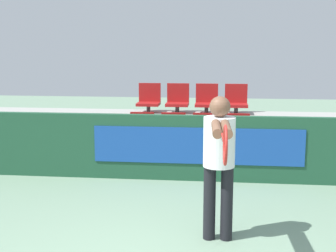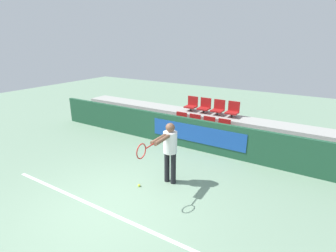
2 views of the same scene
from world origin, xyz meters
The scene contains 15 objects.
ground_plane centered at (0.00, 0.00, 0.00)m, with size 30.00×30.00×0.00m, color gray.
court_baseline centered at (0.00, -0.13, 0.00)m, with size 6.06×0.08×0.01m.
barrier_wall centered at (0.00, 3.76, 0.51)m, with size 11.65×0.14×1.01m.
bleacher_tier_front centered at (0.00, 4.27, 0.21)m, with size 11.25×0.86×0.42m.
bleacher_tier_middle centered at (0.00, 5.14, 0.42)m, with size 11.25×0.86×0.84m.
stadium_chair_0 centered at (-0.79, 4.39, 0.65)m, with size 0.41×0.39×0.52m.
stadium_chair_1 centered at (-0.26, 4.39, 0.65)m, with size 0.41×0.39×0.52m.
stadium_chair_2 centered at (0.26, 4.39, 0.65)m, with size 0.41×0.39×0.52m.
stadium_chair_3 centered at (0.79, 4.39, 0.65)m, with size 0.41×0.39×0.52m.
stadium_chair_4 centered at (-0.79, 5.25, 1.07)m, with size 0.41×0.39×0.52m.
stadium_chair_5 centered at (-0.26, 5.25, 1.07)m, with size 0.41×0.39×0.52m.
stadium_chair_6 centered at (0.26, 5.25, 1.07)m, with size 0.41×0.39×0.52m.
stadium_chair_7 centered at (0.79, 5.25, 1.07)m, with size 0.41×0.39×0.52m.
tennis_player centered at (0.51, 1.51, 0.96)m, with size 0.33×1.50×1.55m.
tennis_ball centered at (-0.02, 1.00, 0.03)m, with size 0.07×0.07×0.07m.
Camera 2 is at (3.51, -3.35, 3.39)m, focal length 28.00 mm.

